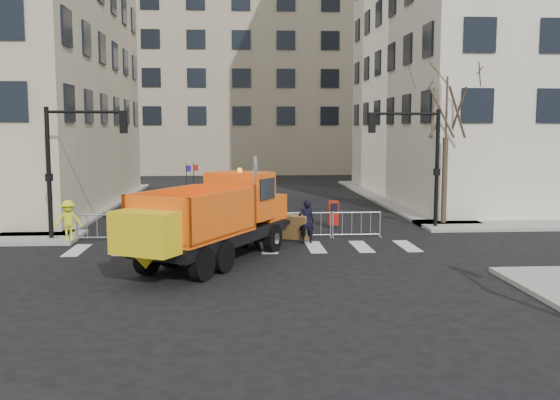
{
  "coord_description": "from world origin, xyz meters",
  "views": [
    {
      "loc": [
        -0.47,
        -17.95,
        4.52
      ],
      "look_at": [
        0.93,
        2.5,
        2.18
      ],
      "focal_mm": 40.0,
      "sensor_mm": 36.0,
      "label": 1
    }
  ],
  "objects": [
    {
      "name": "traffic_light_right",
      "position": [
        8.5,
        9.5,
        2.7
      ],
      "size": [
        0.18,
        0.18,
        5.4
      ],
      "primitive_type": "cylinder",
      "color": "black",
      "rests_on": "ground"
    },
    {
      "name": "building_far",
      "position": [
        0.0,
        52.0,
        12.0
      ],
      "size": [
        30.0,
        18.0,
        24.0
      ],
      "primitive_type": "cube",
      "color": "tan",
      "rests_on": "ground"
    },
    {
      "name": "cop_c",
      "position": [
        0.6,
        6.83,
        1.01
      ],
      "size": [
        1.11,
        1.24,
        2.02
      ],
      "primitive_type": "imported",
      "rotation": [
        0.0,
        0.0,
        4.06
      ],
      "color": "black",
      "rests_on": "ground"
    },
    {
      "name": "plow_truck",
      "position": [
        -1.34,
        2.83,
        1.59
      ],
      "size": [
        6.58,
        9.28,
        3.58
      ],
      "rotation": [
        0.0,
        0.0,
        1.07
      ],
      "color": "black",
      "rests_on": "ground"
    },
    {
      "name": "traffic_light_left",
      "position": [
        -8.0,
        7.5,
        2.7
      ],
      "size": [
        0.18,
        0.18,
        5.4
      ],
      "primitive_type": "cylinder",
      "color": "black",
      "rests_on": "ground"
    },
    {
      "name": "street_tree",
      "position": [
        9.2,
        10.5,
        3.75
      ],
      "size": [
        3.0,
        3.0,
        7.5
      ],
      "primitive_type": null,
      "color": "#382B21",
      "rests_on": "ground"
    },
    {
      "name": "worker",
      "position": [
        -7.12,
        6.8,
        0.95
      ],
      "size": [
        1.15,
        0.84,
        1.6
      ],
      "primitive_type": "imported",
      "rotation": [
        0.0,
        0.0,
        0.26
      ],
      "color": "yellow",
      "rests_on": "sidewalk_back"
    },
    {
      "name": "cop_b",
      "position": [
        -0.08,
        5.68,
        0.95
      ],
      "size": [
        0.95,
        0.76,
        1.89
      ],
      "primitive_type": "imported",
      "rotation": [
        0.0,
        0.0,
        3.19
      ],
      "color": "black",
      "rests_on": "ground"
    },
    {
      "name": "cop_a",
      "position": [
        2.25,
        6.34,
        0.87
      ],
      "size": [
        0.66,
        0.47,
        1.73
      ],
      "primitive_type": "imported",
      "rotation": [
        0.0,
        0.0,
        3.22
      ],
      "color": "black",
      "rests_on": "ground"
    },
    {
      "name": "crowd_barriers",
      "position": [
        -0.75,
        7.6,
        0.55
      ],
      "size": [
        12.6,
        0.6,
        1.1
      ],
      "primitive_type": null,
      "color": "#9EA0A5",
      "rests_on": "ground"
    },
    {
      "name": "newspaper_box",
      "position": [
        3.91,
        10.12,
        0.7
      ],
      "size": [
        0.47,
        0.42,
        1.1
      ],
      "primitive_type": "cube",
      "rotation": [
        0.0,
        0.0,
        -0.04
      ],
      "color": "#AF180D",
      "rests_on": "sidewalk_back"
    },
    {
      "name": "ground",
      "position": [
        0.0,
        0.0,
        0.0
      ],
      "size": [
        120.0,
        120.0,
        0.0
      ],
      "primitive_type": "plane",
      "color": "black",
      "rests_on": "ground"
    },
    {
      "name": "sidewalk_back",
      "position": [
        0.0,
        8.5,
        0.07
      ],
      "size": [
        64.0,
        5.0,
        0.15
      ],
      "primitive_type": "cube",
      "color": "gray",
      "rests_on": "ground"
    }
  ]
}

